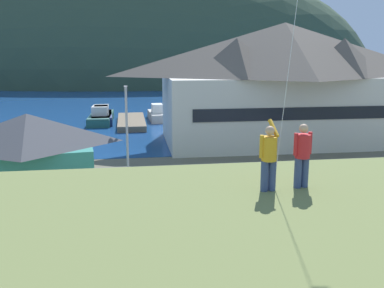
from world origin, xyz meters
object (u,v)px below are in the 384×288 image
parking_light_pole (127,128)px  parked_car_front_row_silver (359,217)px  wharf_dock (131,122)px  person_kite_flyer (269,156)px  person_companion (302,154)px  harbor_lodge (284,80)px  storage_shed_near_lot (29,156)px  moored_boat_inner_slip (101,117)px  moored_boat_wharfside (102,116)px  moored_boat_outer_mooring (157,115)px  parked_car_mid_row_center (347,177)px  parked_car_front_row_red (113,231)px

parking_light_pole → parked_car_front_row_silver: bearing=-42.5°
wharf_dock → person_kite_flyer: 43.54m
wharf_dock → person_companion: bearing=-84.5°
harbor_lodge → parking_light_pole: size_ratio=3.64×
wharf_dock → person_companion: (4.14, -42.82, 6.16)m
parking_light_pole → storage_shed_near_lot: bearing=-158.1°
harbor_lodge → moored_boat_inner_slip: harbor_lodge is taller
moored_boat_wharfside → person_companion: (7.73, -45.29, 5.79)m
storage_shed_near_lot → moored_boat_outer_mooring: (9.66, 29.20, -2.09)m
harbor_lodge → moored_boat_wharfside: (-18.19, 14.44, -5.41)m
moored_boat_wharfside → person_kite_flyer: size_ratio=4.20×
person_kite_flyer → wharf_dock: bearing=94.2°
moored_boat_wharfside → parked_car_front_row_silver: (14.33, -36.91, 0.34)m
wharf_dock → parked_car_mid_row_center: (13.40, -27.93, 0.71)m
moored_boat_wharfside → parked_car_front_row_red: (2.30, -36.97, 0.34)m
parked_car_front_row_silver → person_companion: (-6.60, -8.38, 5.45)m
harbor_lodge → parked_car_front_row_silver: bearing=-99.7°
moored_boat_wharfside → parked_car_mid_row_center: bearing=-60.8°
storage_shed_near_lot → moored_boat_inner_slip: bearing=84.6°
moored_boat_outer_mooring → parking_light_pole: (-3.79, -26.84, 3.22)m
parking_light_pole → person_companion: 19.45m
moored_boat_outer_mooring → moored_boat_wharfside: bearing=-177.9°
storage_shed_near_lot → parked_car_front_row_red: bearing=-57.5°
parked_car_front_row_red → moored_boat_wharfside: bearing=93.6°
moored_boat_wharfside → parked_car_front_row_red: moored_boat_wharfside is taller
wharf_dock → person_kite_flyer: bearing=-85.8°
wharf_dock → parked_car_front_row_silver: 36.08m
harbor_lodge → parked_car_front_row_red: 28.02m
moored_boat_outer_mooring → person_kite_flyer: 46.07m
moored_boat_wharfside → moored_boat_outer_mooring: size_ratio=1.30×
person_kite_flyer → storage_shed_near_lot: bearing=120.1°
moored_boat_inner_slip → person_companion: bearing=-80.1°
person_kite_flyer → parked_car_front_row_red: bearing=117.6°
harbor_lodge → parked_car_mid_row_center: size_ratio=5.61×
storage_shed_near_lot → wharf_dock: 27.35m
wharf_dock → parked_car_front_row_silver: size_ratio=2.52×
moored_boat_inner_slip → moored_boat_wharfside: bearing=77.2°
storage_shed_near_lot → parked_car_mid_row_center: 19.92m
harbor_lodge → parked_car_front_row_silver: (-3.86, -22.47, -5.06)m
moored_boat_outer_mooring → harbor_lodge: bearing=-52.4°
storage_shed_near_lot → parking_light_pole: 6.43m
moored_boat_outer_mooring → person_kite_flyer: size_ratio=3.24×
parked_car_mid_row_center → person_kite_flyer: size_ratio=2.32×
parked_car_mid_row_center → parked_car_front_row_silver: bearing=-112.2°
wharf_dock → moored_boat_wharfside: bearing=145.4°
moored_boat_outer_mooring → parked_car_front_row_silver: (7.47, -37.16, 0.34)m
parked_car_mid_row_center → person_companion: bearing=-121.9°
parked_car_front_row_red → person_companion: 11.33m
parked_car_front_row_silver → moored_boat_inner_slip: bearing=111.6°
moored_boat_outer_mooring → parking_light_pole: parking_light_pole is taller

